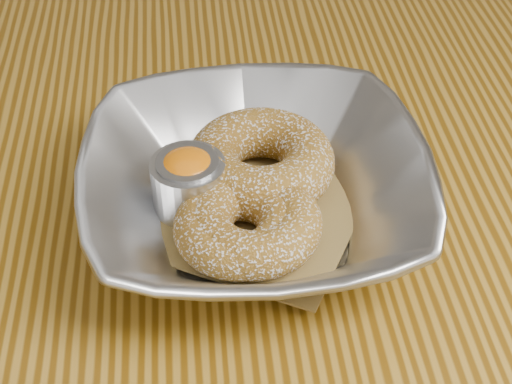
{
  "coord_description": "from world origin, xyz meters",
  "views": [
    {
      "loc": [
        0.03,
        -0.49,
        1.16
      ],
      "look_at": [
        0.08,
        -0.07,
        0.78
      ],
      "focal_mm": 55.0,
      "sensor_mm": 36.0,
      "label": 1
    }
  ],
  "objects": [
    {
      "name": "donut_back",
      "position": [
        0.08,
        -0.03,
        0.78
      ],
      "size": [
        0.12,
        0.12,
        0.04
      ],
      "primitive_type": "torus",
      "rotation": [
        0.0,
        0.0,
        0.04
      ],
      "color": "#8D5E1C",
      "rests_on": "parchment"
    },
    {
      "name": "table",
      "position": [
        0.0,
        0.0,
        0.65
      ],
      "size": [
        1.2,
        0.8,
        0.75
      ],
      "color": "#895E19",
      "rests_on": "ground_plane"
    },
    {
      "name": "donut_extra",
      "position": [
        0.06,
        -0.1,
        0.78
      ],
      "size": [
        0.1,
        0.1,
        0.03
      ],
      "primitive_type": "torus",
      "rotation": [
        0.0,
        0.0,
        0.05
      ],
      "color": "#8D5E1C",
      "rests_on": "parchment"
    },
    {
      "name": "serving_bowl",
      "position": [
        0.08,
        -0.07,
        0.78
      ],
      "size": [
        0.25,
        0.25,
        0.06
      ],
      "primitive_type": "imported",
      "color": "#B3B5BA",
      "rests_on": "table"
    },
    {
      "name": "parchment",
      "position": [
        0.08,
        -0.07,
        0.76
      ],
      "size": [
        0.2,
        0.2,
        0.0
      ],
      "primitive_type": "cube",
      "rotation": [
        0.0,
        0.0,
        1.07
      ],
      "color": "olive",
      "rests_on": "table"
    },
    {
      "name": "donut_front",
      "position": [
        0.07,
        -0.09,
        0.78
      ],
      "size": [
        0.13,
        0.13,
        0.03
      ],
      "primitive_type": "torus",
      "rotation": [
        0.0,
        0.0,
        0.5
      ],
      "color": "#8D5E1C",
      "rests_on": "parchment"
    },
    {
      "name": "ramekin",
      "position": [
        0.03,
        -0.05,
        0.78
      ],
      "size": [
        0.06,
        0.06,
        0.05
      ],
      "color": "#B3B5BA",
      "rests_on": "table"
    }
  ]
}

